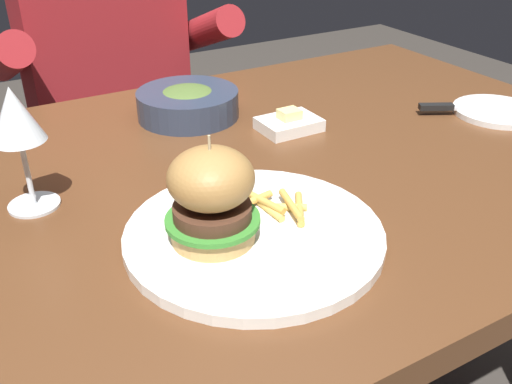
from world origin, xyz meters
The scene contains 10 objects.
dining_table centered at (0.00, 0.00, 0.65)m, with size 1.39×0.82×0.74m.
main_plate centered at (-0.03, -0.17, 0.75)m, with size 0.31×0.31×0.01m, color white.
burger_sandwich centered at (-0.08, -0.16, 0.81)m, with size 0.11×0.11×0.13m.
fries_pile centered at (0.01, -0.15, 0.76)m, with size 0.09×0.09×0.02m.
wine_glass centered at (-0.24, 0.04, 0.86)m, with size 0.07×0.07×0.16m.
bread_plate centered at (0.54, -0.04, 0.74)m, with size 0.15×0.15×0.01m, color white.
table_knife centered at (0.49, -0.02, 0.75)m, with size 0.20×0.12×0.01m.
butter_dish centered at (0.18, 0.08, 0.75)m, with size 0.10×0.07×0.04m.
soup_bowl centered at (0.06, 0.22, 0.77)m, with size 0.18×0.18×0.05m.
diner_person centered at (0.04, 0.69, 0.56)m, with size 0.51×0.36×1.18m.
Camera 1 is at (-0.31, -0.65, 1.12)m, focal length 40.00 mm.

